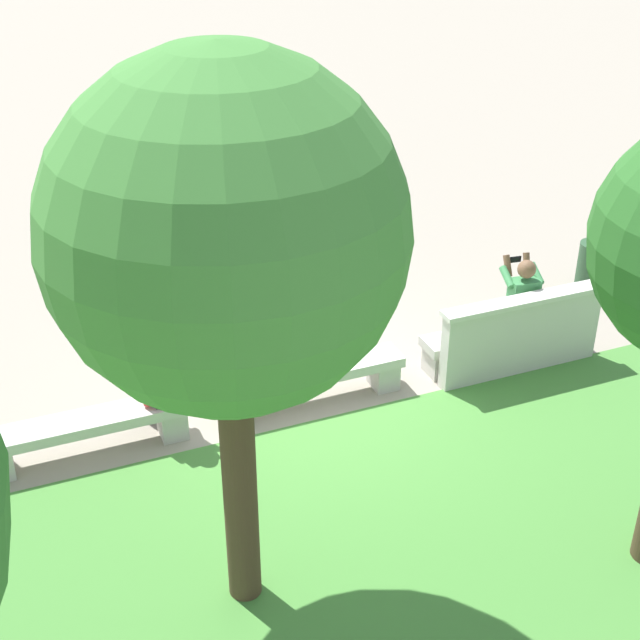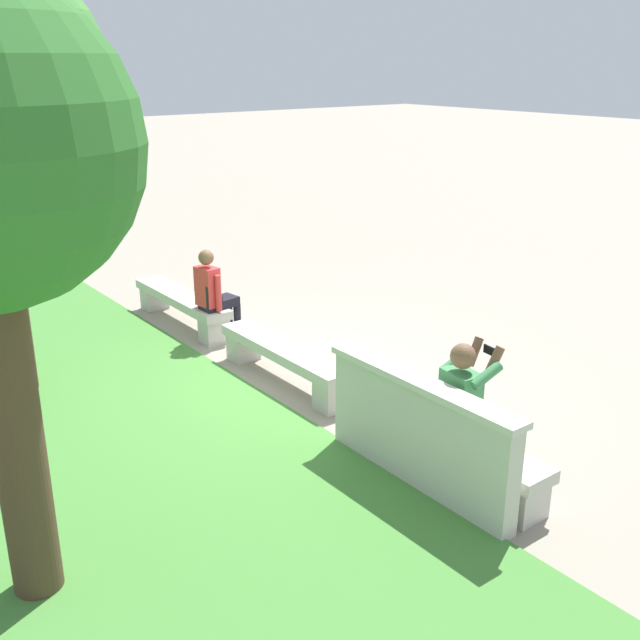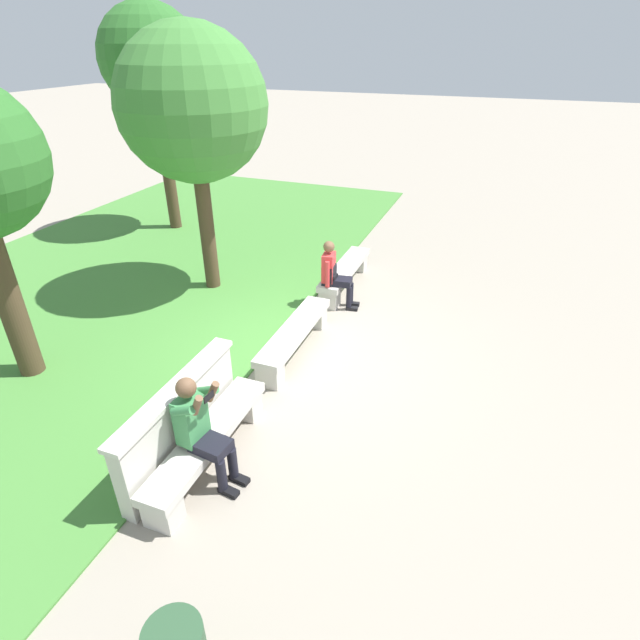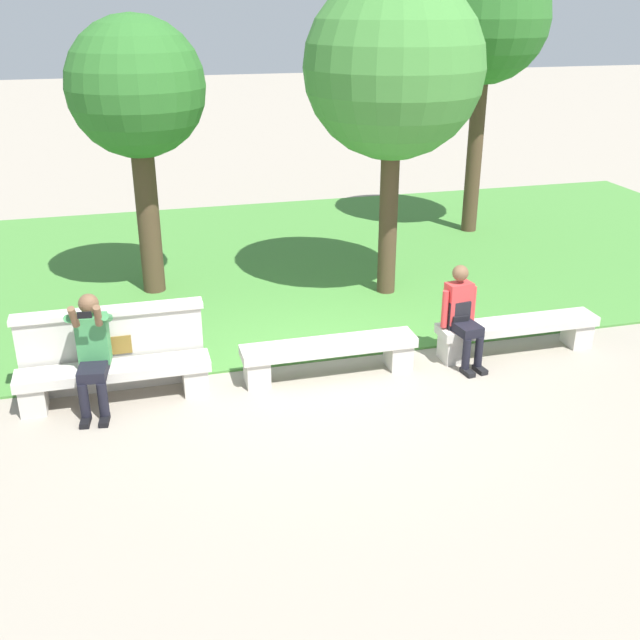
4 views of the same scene
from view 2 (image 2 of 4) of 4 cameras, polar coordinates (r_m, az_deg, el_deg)
ground_plane at (r=8.78m, az=-2.70°, el=-4.74°), size 80.00×80.00×0.00m
bench_main at (r=6.92m, az=9.46°, el=-9.16°), size 2.15×0.40×0.45m
bench_near at (r=8.66m, az=-2.73°, el=-2.89°), size 2.15×0.40×0.45m
bench_mid at (r=10.71m, az=-10.48°, el=1.22°), size 2.15×0.40×0.45m
backrest_wall_with_plaque at (r=6.61m, az=7.51°, el=-8.46°), size 2.14×0.24×1.01m
person_photographer at (r=6.67m, az=11.36°, el=-6.31°), size 0.50×0.75×1.32m
person_distant at (r=9.92m, az=-8.05°, el=2.12°), size 0.48×0.70×1.26m
backpack at (r=9.88m, az=-8.38°, el=1.74°), size 0.28×0.24×0.43m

